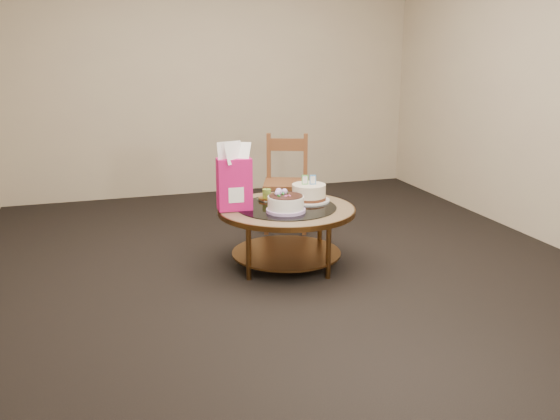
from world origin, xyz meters
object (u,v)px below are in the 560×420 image
object	(u,v)px
coffee_table	(286,217)
gift_bag	(234,177)
cream_cake	(309,193)
decorated_cake	(286,204)
dining_chair	(286,182)

from	to	relation	value
coffee_table	gift_bag	world-z (taller)	gift_bag
coffee_table	cream_cake	size ratio (longest dim) A/B	3.18
decorated_cake	gift_bag	size ratio (longest dim) A/B	0.58
gift_bag	dining_chair	xyz separation A→B (m)	(0.68, 0.87, -0.27)
cream_cake	dining_chair	bearing A→B (deg)	99.19
decorated_cake	cream_cake	size ratio (longest dim) A/B	0.88
gift_bag	decorated_cake	bearing A→B (deg)	-25.11
decorated_cake	dining_chair	size ratio (longest dim) A/B	0.34
cream_cake	dining_chair	distance (m)	0.82
dining_chair	decorated_cake	bearing A→B (deg)	-87.80
cream_cake	decorated_cake	bearing A→B (deg)	-122.60
coffee_table	gift_bag	size ratio (longest dim) A/B	2.09
decorated_cake	gift_bag	world-z (taller)	gift_bag
cream_cake	gift_bag	distance (m)	0.63
cream_cake	dining_chair	xyz separation A→B (m)	(0.09, 0.81, -0.09)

